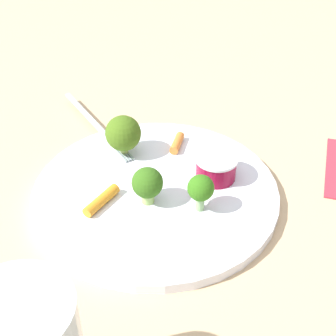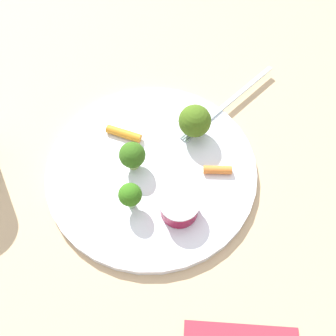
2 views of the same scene
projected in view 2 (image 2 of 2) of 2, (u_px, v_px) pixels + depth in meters
name	position (u px, v px, depth m)	size (l,w,h in m)	color
ground_plane	(152.00, 172.00, 0.52)	(2.40, 2.40, 0.00)	tan
plate	(152.00, 170.00, 0.52)	(0.28, 0.28, 0.01)	white
sauce_cup	(179.00, 207.00, 0.47)	(0.05, 0.05, 0.03)	maroon
broccoli_floret_0	(132.00, 155.00, 0.49)	(0.03, 0.03, 0.04)	#99BD65
broccoli_floret_1	(195.00, 121.00, 0.51)	(0.04, 0.04, 0.05)	#9AAD5B
broccoli_floret_2	(130.00, 195.00, 0.46)	(0.03, 0.03, 0.04)	#89B273
carrot_stick_0	(218.00, 170.00, 0.50)	(0.01, 0.01, 0.04)	orange
carrot_stick_1	(124.00, 134.00, 0.53)	(0.01, 0.01, 0.05)	orange
fork	(228.00, 103.00, 0.57)	(0.10, 0.18, 0.00)	#ABBBC1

